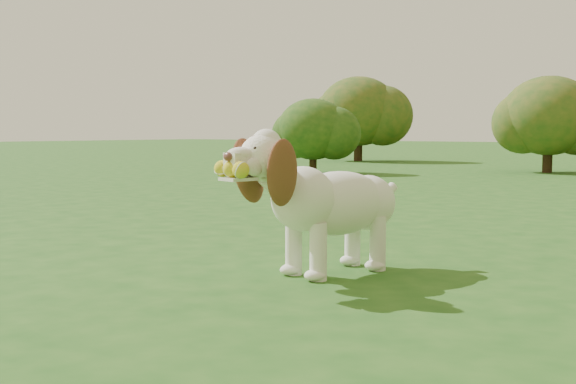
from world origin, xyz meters
The scene contains 5 objects.
ground centered at (0.00, 0.00, 0.00)m, with size 80.00×80.00×0.00m, color #1D4C15.
dog centered at (-0.34, -0.47, 0.37)m, with size 0.53×1.05×0.69m.
shrub_a centered at (-5.00, 6.31, 0.70)m, with size 1.15×1.15×1.20m.
shrub_e centered at (-6.80, 10.77, 1.11)m, with size 1.83×1.83×1.89m.
shrub_b centered at (-2.00, 8.67, 0.92)m, with size 1.51×1.51×1.57m.
Camera 1 is at (1.52, -3.28, 0.68)m, focal length 45.00 mm.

